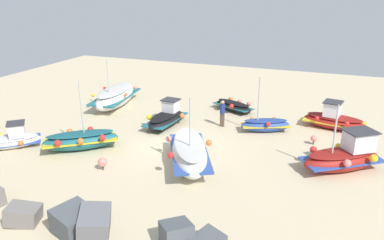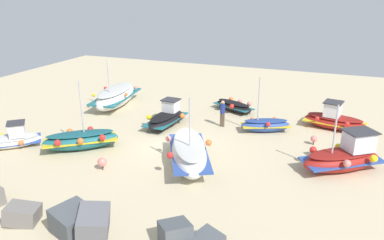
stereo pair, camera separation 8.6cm
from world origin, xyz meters
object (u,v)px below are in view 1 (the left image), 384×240
at_px(mooring_buoy_0, 314,139).
at_px(person_walking, 222,112).
at_px(fishing_boat_0, 166,118).
at_px(fishing_boat_2, 233,106).
at_px(fishing_boat_1, 115,96).
at_px(fishing_boat_8, 12,140).
at_px(fishing_boat_4, 81,140).
at_px(fishing_boat_7, 334,120).
at_px(fishing_boat_6, 189,152).
at_px(mooring_buoy_1, 102,162).
at_px(fishing_boat_5, 265,125).
at_px(fishing_boat_3, 345,157).

bearing_deg(mooring_buoy_0, person_walking, -9.36).
xyz_separation_m(fishing_boat_0, fishing_boat_2, (-3.21, -4.48, -0.14)).
xyz_separation_m(fishing_boat_1, fishing_boat_8, (1.27, 8.66, -0.31)).
distance_m(fishing_boat_4, fishing_boat_7, 15.33).
relative_size(fishing_boat_6, mooring_buoy_1, 8.24).
bearing_deg(mooring_buoy_0, fishing_boat_5, -19.78).
xyz_separation_m(fishing_boat_5, mooring_buoy_1, (6.40, 8.02, -0.03)).
bearing_deg(mooring_buoy_0, fishing_boat_2, -36.33).
distance_m(fishing_boat_1, fishing_boat_2, 8.75).
bearing_deg(fishing_boat_6, fishing_boat_3, -99.67).
height_order(fishing_boat_0, fishing_boat_1, fishing_boat_1).
bearing_deg(mooring_buoy_1, mooring_buoy_0, -143.30).
distance_m(fishing_boat_1, fishing_boat_7, 15.34).
xyz_separation_m(fishing_boat_1, person_walking, (-8.69, 1.33, 0.25)).
bearing_deg(fishing_boat_3, fishing_boat_1, 126.54).
height_order(fishing_boat_7, mooring_buoy_1, fishing_boat_7).
relative_size(fishing_boat_8, person_walking, 1.90).
distance_m(fishing_boat_2, mooring_buoy_1, 11.79).
bearing_deg(fishing_boat_6, person_walking, -26.25).
relative_size(fishing_boat_2, person_walking, 1.93).
xyz_separation_m(fishing_boat_0, fishing_boat_1, (5.29, -2.44, 0.23)).
bearing_deg(mooring_buoy_1, fishing_boat_7, -135.50).
height_order(fishing_boat_2, fishing_boat_4, fishing_boat_4).
relative_size(fishing_boat_5, mooring_buoy_0, 6.37).
xyz_separation_m(fishing_boat_6, fishing_boat_8, (10.02, 1.48, -0.25)).
height_order(fishing_boat_2, mooring_buoy_1, fishing_boat_2).
xyz_separation_m(fishing_boat_4, fishing_boat_5, (-8.92, -6.31, -0.10)).
bearing_deg(mooring_buoy_0, fishing_boat_8, 22.25).
height_order(fishing_boat_2, fishing_boat_5, fishing_boat_5).
distance_m(fishing_boat_2, fishing_boat_5, 4.37).
relative_size(fishing_boat_0, fishing_boat_3, 0.91).
bearing_deg(fishing_boat_4, fishing_boat_5, 177.34).
height_order(fishing_boat_4, mooring_buoy_1, fishing_boat_4).
height_order(fishing_boat_3, fishing_boat_6, fishing_boat_6).
xyz_separation_m(fishing_boat_3, mooring_buoy_0, (1.58, -2.70, -0.34)).
distance_m(fishing_boat_1, mooring_buoy_0, 14.54).
bearing_deg(fishing_boat_1, mooring_buoy_1, -159.20).
bearing_deg(fishing_boat_6, fishing_boat_0, 9.27).
relative_size(fishing_boat_5, fishing_boat_6, 0.66).
height_order(fishing_boat_2, fishing_boat_8, fishing_boat_8).
xyz_separation_m(fishing_boat_7, mooring_buoy_1, (10.29, 10.12, -0.16)).
bearing_deg(person_walking, fishing_boat_5, -85.56).
bearing_deg(fishing_boat_5, fishing_boat_2, 107.88).
xyz_separation_m(mooring_buoy_0, mooring_buoy_1, (9.33, 6.96, 0.05)).
relative_size(fishing_boat_6, mooring_buoy_0, 9.60).
bearing_deg(fishing_boat_2, fishing_boat_0, -98.93).
xyz_separation_m(fishing_boat_2, fishing_boat_6, (-0.24, 9.22, 0.31)).
distance_m(fishing_boat_3, fishing_boat_5, 5.88).
distance_m(fishing_boat_1, fishing_boat_5, 11.49).
xyz_separation_m(fishing_boat_7, mooring_buoy_0, (0.96, 3.16, -0.21)).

